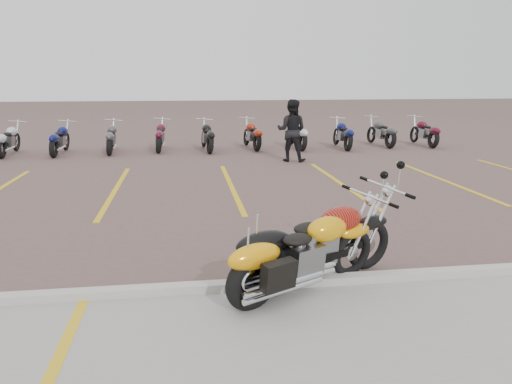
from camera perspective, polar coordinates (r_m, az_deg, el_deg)
The scene contains 7 objects.
ground at distance 8.14m, azimuth -0.15°, elevation -5.27°, with size 100.00×100.00×0.00m, color brown.
curb at distance 6.27m, azimuth 2.48°, elevation -10.41°, with size 60.00×0.18×0.12m, color #ADAAA3.
parking_stripes at distance 11.98m, azimuth -2.86°, elevation 0.69°, with size 38.00×5.50×0.01m, color gold, non-canonical shape.
yellow_cruiser at distance 6.00m, azimuth 5.08°, elevation -7.45°, with size 2.05×1.17×0.92m.
flame_cruiser at distance 6.27m, azimuth 6.57°, elevation -6.31°, with size 2.24×1.05×0.98m.
person_b at distance 15.50m, azimuth 4.08°, elevation 7.02°, with size 0.92×0.72×1.90m, color black.
bg_bike_row at distance 17.93m, azimuth -8.41°, elevation 6.43°, with size 18.86×2.02×1.10m.
Camera 1 is at (-1.09, -7.65, 2.55)m, focal length 35.00 mm.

